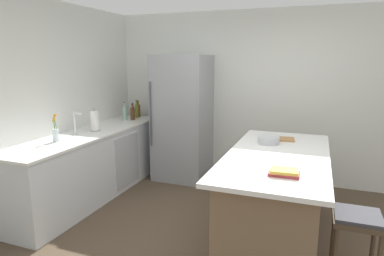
{
  "coord_description": "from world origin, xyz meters",
  "views": [
    {
      "loc": [
        0.76,
        -2.92,
        1.86
      ],
      "look_at": [
        -0.72,
        1.0,
        1.0
      ],
      "focal_mm": 31.16,
      "sensor_mm": 36.0,
      "label": 1
    }
  ],
  "objects_px": {
    "whiskey_bottle": "(138,110)",
    "sink_faucet": "(76,123)",
    "bar_stool": "(356,229)",
    "olive_oil_bottle": "(137,111)",
    "cutting_board": "(281,139)",
    "refrigerator": "(183,118)",
    "paper_towel_roll": "(95,121)",
    "kitchen_island": "(275,197)",
    "flower_vase": "(56,133)",
    "gin_bottle": "(125,113)",
    "cookbook_stack": "(284,172)",
    "vinegar_bottle": "(133,112)",
    "syrup_bottle": "(133,113)",
    "mixing_bowl": "(269,140)"
  },
  "relations": [
    {
      "from": "flower_vase",
      "to": "syrup_bottle",
      "type": "relative_size",
      "value": 1.26
    },
    {
      "from": "syrup_bottle",
      "to": "sink_faucet",
      "type": "bearing_deg",
      "value": -94.69
    },
    {
      "from": "kitchen_island",
      "to": "paper_towel_roll",
      "type": "xyz_separation_m",
      "value": [
        -2.48,
        0.37,
        0.57
      ]
    },
    {
      "from": "olive_oil_bottle",
      "to": "whiskey_bottle",
      "type": "bearing_deg",
      "value": 107.13
    },
    {
      "from": "paper_towel_roll",
      "to": "cutting_board",
      "type": "bearing_deg",
      "value": 6.29
    },
    {
      "from": "sink_faucet",
      "to": "syrup_bottle",
      "type": "height_order",
      "value": "sink_faucet"
    },
    {
      "from": "whiskey_bottle",
      "to": "vinegar_bottle",
      "type": "distance_m",
      "value": 0.18
    },
    {
      "from": "kitchen_island",
      "to": "bar_stool",
      "type": "distance_m",
      "value": 0.95
    },
    {
      "from": "kitchen_island",
      "to": "flower_vase",
      "type": "height_order",
      "value": "flower_vase"
    },
    {
      "from": "olive_oil_bottle",
      "to": "sink_faucet",
      "type": "bearing_deg",
      "value": -92.51
    },
    {
      "from": "bar_stool",
      "to": "cutting_board",
      "type": "relative_size",
      "value": 2.09
    },
    {
      "from": "paper_towel_roll",
      "to": "cutting_board",
      "type": "xyz_separation_m",
      "value": [
        2.44,
        0.27,
        -0.1
      ]
    },
    {
      "from": "sink_faucet",
      "to": "whiskey_bottle",
      "type": "xyz_separation_m",
      "value": [
        0.04,
        1.53,
        -0.04
      ]
    },
    {
      "from": "sink_faucet",
      "to": "olive_oil_bottle",
      "type": "bearing_deg",
      "value": 87.49
    },
    {
      "from": "cookbook_stack",
      "to": "flower_vase",
      "type": "bearing_deg",
      "value": 172.96
    },
    {
      "from": "olive_oil_bottle",
      "to": "vinegar_bottle",
      "type": "height_order",
      "value": "olive_oil_bottle"
    },
    {
      "from": "sink_faucet",
      "to": "cutting_board",
      "type": "bearing_deg",
      "value": 12.86
    },
    {
      "from": "paper_towel_roll",
      "to": "syrup_bottle",
      "type": "bearing_deg",
      "value": 88.01
    },
    {
      "from": "bar_stool",
      "to": "olive_oil_bottle",
      "type": "relative_size",
      "value": 2.38
    },
    {
      "from": "refrigerator",
      "to": "paper_towel_roll",
      "type": "height_order",
      "value": "refrigerator"
    },
    {
      "from": "bar_stool",
      "to": "olive_oil_bottle",
      "type": "xyz_separation_m",
      "value": [
        -3.17,
        2.15,
        0.46
      ]
    },
    {
      "from": "paper_towel_roll",
      "to": "cutting_board",
      "type": "relative_size",
      "value": 0.93
    },
    {
      "from": "whiskey_bottle",
      "to": "sink_faucet",
      "type": "bearing_deg",
      "value": -91.33
    },
    {
      "from": "syrup_bottle",
      "to": "cookbook_stack",
      "type": "bearing_deg",
      "value": -37.07
    },
    {
      "from": "olive_oil_bottle",
      "to": "gin_bottle",
      "type": "height_order",
      "value": "olive_oil_bottle"
    },
    {
      "from": "cutting_board",
      "to": "mixing_bowl",
      "type": "bearing_deg",
      "value": -114.37
    },
    {
      "from": "refrigerator",
      "to": "gin_bottle",
      "type": "bearing_deg",
      "value": -166.93
    },
    {
      "from": "vinegar_bottle",
      "to": "syrup_bottle",
      "type": "bearing_deg",
      "value": -62.97
    },
    {
      "from": "paper_towel_roll",
      "to": "mixing_bowl",
      "type": "height_order",
      "value": "paper_towel_roll"
    },
    {
      "from": "whiskey_bottle",
      "to": "cutting_board",
      "type": "xyz_separation_m",
      "value": [
        2.47,
        -0.95,
        -0.08
      ]
    },
    {
      "from": "sink_faucet",
      "to": "vinegar_bottle",
      "type": "distance_m",
      "value": 1.34
    },
    {
      "from": "kitchen_island",
      "to": "refrigerator",
      "type": "bearing_deg",
      "value": 138.55
    },
    {
      "from": "paper_towel_roll",
      "to": "cookbook_stack",
      "type": "relative_size",
      "value": 1.26
    },
    {
      "from": "syrup_bottle",
      "to": "bar_stool",
      "type": "bearing_deg",
      "value": -31.95
    },
    {
      "from": "kitchen_island",
      "to": "syrup_bottle",
      "type": "relative_size",
      "value": 8.03
    },
    {
      "from": "paper_towel_roll",
      "to": "gin_bottle",
      "type": "height_order",
      "value": "paper_towel_roll"
    },
    {
      "from": "kitchen_island",
      "to": "cookbook_stack",
      "type": "xyz_separation_m",
      "value": [
        0.12,
        -0.63,
        0.48
      ]
    },
    {
      "from": "bar_stool",
      "to": "gin_bottle",
      "type": "height_order",
      "value": "gin_bottle"
    },
    {
      "from": "flower_vase",
      "to": "olive_oil_bottle",
      "type": "bearing_deg",
      "value": 88.4
    },
    {
      "from": "sink_faucet",
      "to": "gin_bottle",
      "type": "height_order",
      "value": "sink_faucet"
    },
    {
      "from": "sink_faucet",
      "to": "flower_vase",
      "type": "relative_size",
      "value": 0.9
    },
    {
      "from": "olive_oil_bottle",
      "to": "mixing_bowl",
      "type": "relative_size",
      "value": 1.22
    },
    {
      "from": "bar_stool",
      "to": "mixing_bowl",
      "type": "relative_size",
      "value": 2.9
    },
    {
      "from": "refrigerator",
      "to": "paper_towel_roll",
      "type": "xyz_separation_m",
      "value": [
        -0.85,
        -1.06,
        0.07
      ]
    },
    {
      "from": "olive_oil_bottle",
      "to": "cutting_board",
      "type": "xyz_separation_m",
      "value": [
        2.44,
        -0.86,
        -0.09
      ]
    },
    {
      "from": "refrigerator",
      "to": "syrup_bottle",
      "type": "height_order",
      "value": "refrigerator"
    },
    {
      "from": "cookbook_stack",
      "to": "mixing_bowl",
      "type": "height_order",
      "value": "mixing_bowl"
    },
    {
      "from": "gin_bottle",
      "to": "cookbook_stack",
      "type": "height_order",
      "value": "gin_bottle"
    },
    {
      "from": "bar_stool",
      "to": "mixing_bowl",
      "type": "height_order",
      "value": "mixing_bowl"
    },
    {
      "from": "flower_vase",
      "to": "paper_towel_roll",
      "type": "distance_m",
      "value": 0.68
    }
  ]
}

